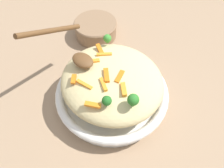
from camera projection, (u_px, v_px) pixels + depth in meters
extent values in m
plane|color=#9E7F60|center=(112.00, 100.00, 0.63)|extent=(2.40, 2.40, 0.00)
cylinder|color=white|center=(112.00, 98.00, 0.61)|extent=(0.26, 0.26, 0.03)
torus|color=white|center=(112.00, 92.00, 0.60)|extent=(0.29, 0.29, 0.02)
torus|color=black|center=(112.00, 91.00, 0.59)|extent=(0.28, 0.28, 0.00)
ellipsoid|color=#DBC689|center=(112.00, 81.00, 0.56)|extent=(0.25, 0.24, 0.08)
cube|color=orange|center=(84.00, 84.00, 0.51)|extent=(0.04, 0.01, 0.01)
cube|color=orange|center=(106.00, 75.00, 0.52)|extent=(0.04, 0.03, 0.01)
cube|color=orange|center=(103.00, 85.00, 0.51)|extent=(0.04, 0.02, 0.01)
cube|color=orange|center=(74.00, 79.00, 0.52)|extent=(0.02, 0.03, 0.01)
cube|color=orange|center=(119.00, 77.00, 0.52)|extent=(0.02, 0.04, 0.01)
cube|color=orange|center=(100.00, 49.00, 0.58)|extent=(0.03, 0.02, 0.01)
cube|color=orange|center=(93.00, 105.00, 0.48)|extent=(0.03, 0.03, 0.01)
cube|color=orange|center=(91.00, 61.00, 0.55)|extent=(0.03, 0.04, 0.01)
cube|color=orange|center=(124.00, 89.00, 0.50)|extent=(0.03, 0.03, 0.01)
cube|color=orange|center=(104.00, 54.00, 0.57)|extent=(0.03, 0.03, 0.01)
cylinder|color=#296820|center=(133.00, 103.00, 0.48)|extent=(0.01, 0.01, 0.01)
sphere|color=#2D7A28|center=(133.00, 100.00, 0.47)|extent=(0.02, 0.02, 0.02)
cylinder|color=#205B1C|center=(107.00, 104.00, 0.48)|extent=(0.01, 0.01, 0.01)
sphere|color=#236B23|center=(107.00, 101.00, 0.47)|extent=(0.02, 0.02, 0.02)
cylinder|color=#377928|center=(107.00, 41.00, 0.60)|extent=(0.01, 0.01, 0.01)
sphere|color=#3D8E33|center=(107.00, 38.00, 0.59)|extent=(0.02, 0.02, 0.02)
ellipsoid|color=brown|center=(83.00, 60.00, 0.54)|extent=(0.06, 0.04, 0.02)
cylinder|color=brown|center=(51.00, 31.00, 0.53)|extent=(0.03, 0.18, 0.10)
cylinder|color=#8C6B4C|center=(96.00, 29.00, 0.76)|extent=(0.13, 0.13, 0.05)
torus|color=#8C6B4C|center=(95.00, 24.00, 0.74)|extent=(0.14, 0.14, 0.01)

